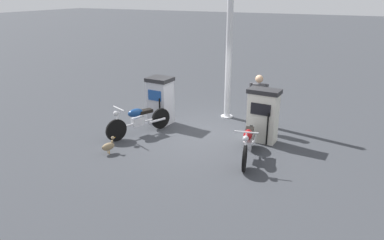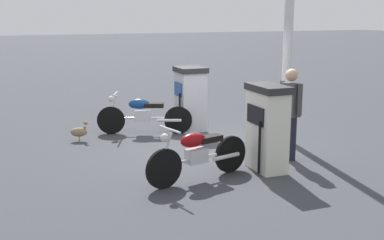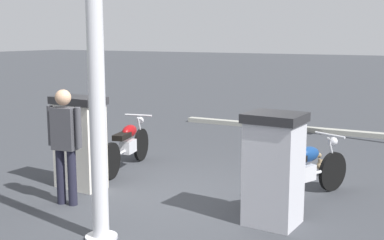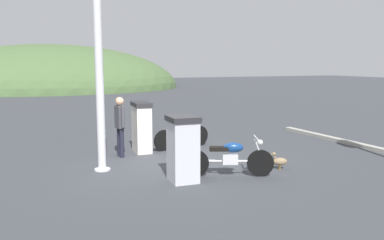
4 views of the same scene
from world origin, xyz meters
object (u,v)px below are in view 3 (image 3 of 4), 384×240
object	(u,v)px
motorcycle_near_pump	(303,170)
attendant_person	(65,139)
wandering_duck	(323,164)
fuel_pump_far	(80,142)
fuel_pump_near	(274,168)
canopy_support_pole	(96,58)
motorcycle_far_pump	(128,144)

from	to	relation	value
motorcycle_near_pump	attendant_person	world-z (taller)	attendant_person
attendant_person	wandering_duck	size ratio (longest dim) A/B	3.87
fuel_pump_far	wandering_duck	world-z (taller)	fuel_pump_far
wandering_duck	attendant_person	bearing A→B (deg)	138.83
wandering_duck	fuel_pump_near	bearing A→B (deg)	179.91
motorcycle_near_pump	canopy_support_pole	xyz separation A→B (m)	(-2.68, 1.75, 1.76)
attendant_person	canopy_support_pole	world-z (taller)	canopy_support_pole
motorcycle_far_pump	wandering_duck	bearing A→B (deg)	-69.04
motorcycle_near_pump	wandering_duck	size ratio (longest dim) A/B	4.56
canopy_support_pole	attendant_person	bearing A→B (deg)	58.65
fuel_pump_far	canopy_support_pole	size ratio (longest dim) A/B	0.33
fuel_pump_near	canopy_support_pole	size ratio (longest dim) A/B	0.33
motorcycle_far_pump	wandering_duck	distance (m)	3.62
attendant_person	fuel_pump_near	bearing A→B (deg)	-75.84
motorcycle_near_pump	motorcycle_far_pump	xyz separation A→B (m)	(0.19, 3.43, 0.01)
fuel_pump_near	motorcycle_far_pump	distance (m)	3.64
attendant_person	canopy_support_pole	distance (m)	1.93
fuel_pump_near	wandering_duck	xyz separation A→B (m)	(2.64, -0.00, -0.55)
fuel_pump_near	fuel_pump_far	distance (m)	3.33
motorcycle_near_pump	wandering_duck	xyz separation A→B (m)	(1.48, 0.06, -0.25)
motorcycle_far_pump	fuel_pump_far	bearing A→B (deg)	-178.75
wandering_duck	canopy_support_pole	distance (m)	4.92
attendant_person	wandering_duck	distance (m)	4.56
motorcycle_far_pump	attendant_person	size ratio (longest dim) A/B	1.15
fuel_pump_far	attendant_person	xyz separation A→B (m)	(-0.75, -0.38, 0.22)
motorcycle_near_pump	fuel_pump_far	bearing A→B (deg)	108.84
fuel_pump_far	canopy_support_pole	world-z (taller)	canopy_support_pole
fuel_pump_far	motorcycle_near_pump	world-z (taller)	fuel_pump_far
motorcycle_near_pump	motorcycle_far_pump	bearing A→B (deg)	86.85
motorcycle_near_pump	motorcycle_far_pump	size ratio (longest dim) A/B	1.02
fuel_pump_near	canopy_support_pole	bearing A→B (deg)	132.05
fuel_pump_near	canopy_support_pole	xyz separation A→B (m)	(-1.52, 1.68, 1.47)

